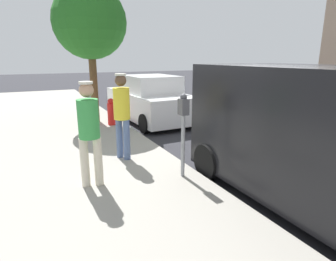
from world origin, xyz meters
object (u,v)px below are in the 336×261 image
object	(u,v)px
parked_sedan_behind	(149,100)
pedestrian_in_green	(89,128)
street_tree	(90,23)
fire_hydrant	(111,112)
parking_meter_near	(183,121)
pedestrian_in_yellow	(122,111)

from	to	relation	value
parked_sedan_behind	pedestrian_in_green	bearing A→B (deg)	58.09
street_tree	fire_hydrant	size ratio (longest dim) A/B	5.05
street_tree	pedestrian_in_green	bearing A→B (deg)	77.22
pedestrian_in_green	parked_sedan_behind	distance (m)	5.84
parked_sedan_behind	street_tree	world-z (taller)	street_tree
street_tree	fire_hydrant	distance (m)	2.86
street_tree	parking_meter_near	bearing A→B (deg)	94.99
pedestrian_in_yellow	street_tree	xyz separation A→B (m)	(-0.24, -3.86, 2.12)
fire_hydrant	pedestrian_in_yellow	bearing A→B (deg)	79.41
pedestrian_in_green	parking_meter_near	bearing A→B (deg)	168.33
parked_sedan_behind	fire_hydrant	bearing A→B (deg)	23.63
pedestrian_in_yellow	pedestrian_in_green	size ratio (longest dim) A/B	1.03
pedestrian_in_green	parked_sedan_behind	world-z (taller)	pedestrian_in_green
pedestrian_in_yellow	parking_meter_near	bearing A→B (deg)	116.70
parked_sedan_behind	fire_hydrant	size ratio (longest dim) A/B	5.18
pedestrian_in_yellow	fire_hydrant	size ratio (longest dim) A/B	2.10
pedestrian_in_green	fire_hydrant	bearing A→B (deg)	-109.14
parking_meter_near	parked_sedan_behind	size ratio (longest dim) A/B	0.34
street_tree	parked_sedan_behind	bearing A→B (deg)	-179.13
street_tree	fire_hydrant	xyz separation A→B (m)	(-0.36, 0.67, -2.75)
parking_meter_near	pedestrian_in_yellow	bearing A→B (deg)	-63.30
parked_sedan_behind	fire_hydrant	distance (m)	1.76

